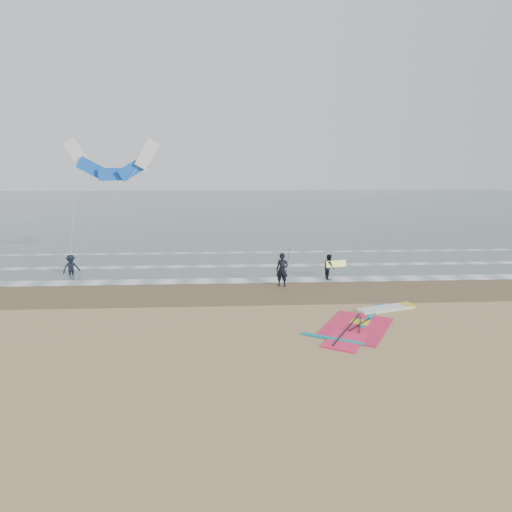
{
  "coord_description": "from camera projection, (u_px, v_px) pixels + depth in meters",
  "views": [
    {
      "loc": [
        -2.48,
        -18.01,
        7.13
      ],
      "look_at": [
        -1.23,
        5.0,
        2.2
      ],
      "focal_mm": 32.0,
      "sensor_mm": 36.0,
      "label": 1
    }
  ],
  "objects": [
    {
      "name": "person_standing",
      "position": [
        282.0,
        270.0,
        25.81
      ],
      "size": [
        0.82,
        0.69,
        1.93
      ],
      "primitive_type": "imported",
      "rotation": [
        0.0,
        0.0,
        -0.39
      ],
      "color": "black",
      "rests_on": "ground"
    },
    {
      "name": "ground",
      "position": [
        291.0,
        331.0,
        19.21
      ],
      "size": [
        120.0,
        120.0,
        0.0
      ],
      "primitive_type": "plane",
      "color": "tan",
      "rests_on": "ground"
    },
    {
      "name": "windsurf_rig",
      "position": [
        366.0,
        322.0,
        20.21
      ],
      "size": [
        6.1,
        5.78,
        0.15
      ],
      "color": "white",
      "rests_on": "ground"
    },
    {
      "name": "wet_sand_band",
      "position": [
        277.0,
        291.0,
        25.07
      ],
      "size": [
        120.0,
        5.0,
        0.01
      ],
      "primitive_type": "cube",
      "color": "brown",
      "rests_on": "ground"
    },
    {
      "name": "held_pole",
      "position": [
        287.0,
        262.0,
        25.73
      ],
      "size": [
        0.17,
        0.86,
        1.82
      ],
      "color": "black",
      "rests_on": "ground"
    },
    {
      "name": "foam_waterline",
      "position": [
        270.0,
        271.0,
        29.4
      ],
      "size": [
        120.0,
        9.15,
        0.02
      ],
      "color": "white",
      "rests_on": "ground"
    },
    {
      "name": "surf_kite",
      "position": [
        113.0,
        164.0,
        29.3
      ],
      "size": [
        6.0,
        2.57,
        7.35
      ],
      "color": "white",
      "rests_on": "ground"
    },
    {
      "name": "person_wading",
      "position": [
        71.0,
        262.0,
        28.28
      ],
      "size": [
        1.22,
        1.16,
        1.66
      ],
      "primitive_type": "imported",
      "rotation": [
        0.0,
        0.0,
        0.68
      ],
      "color": "black",
      "rests_on": "ground"
    },
    {
      "name": "sea_water",
      "position": [
        248.0,
        209.0,
        66.08
      ],
      "size": [
        120.0,
        80.0,
        0.02
      ],
      "primitive_type": "cube",
      "color": "#47605E",
      "rests_on": "ground"
    },
    {
      "name": "carried_kiteboard",
      "position": [
        336.0,
        264.0,
        27.21
      ],
      "size": [
        1.3,
        0.51,
        0.39
      ],
      "color": "yellow",
      "rests_on": "ground"
    },
    {
      "name": "person_walking",
      "position": [
        329.0,
        267.0,
        27.33
      ],
      "size": [
        0.63,
        0.79,
        1.55
      ],
      "primitive_type": "imported",
      "rotation": [
        0.0,
        0.0,
        1.63
      ],
      "color": "black",
      "rests_on": "ground"
    }
  ]
}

